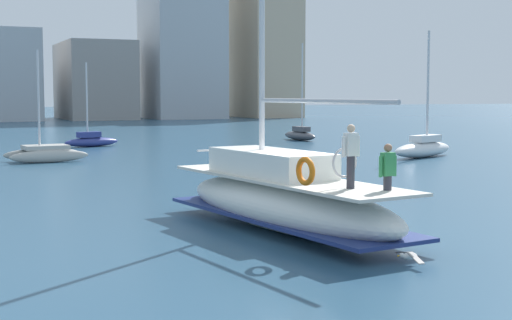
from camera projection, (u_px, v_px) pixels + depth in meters
name	position (u px, v px, depth m)	size (l,w,h in m)	color
ground_plane	(306.00, 231.00, 20.74)	(400.00, 400.00, 0.00)	#284C66
main_sailboat	(283.00, 198.00, 20.88)	(3.72, 9.84, 11.60)	white
moored_sloop_near	(423.00, 147.00, 44.73)	(5.73, 3.39, 7.50)	white
moored_sloop_far	(91.00, 140.00, 53.53)	(4.25, 2.04, 5.97)	navy
moored_catamaran	(300.00, 134.00, 60.96)	(1.35, 4.53, 7.81)	#4C4C51
moored_cutter_right	(46.00, 152.00, 41.94)	(4.52, 2.53, 6.19)	#B7B2A8
seagull	(409.00, 256.00, 16.65)	(0.48, 1.21, 0.18)	silver
waterfront_buildings	(2.00, 43.00, 105.77)	(86.46, 18.21, 27.44)	#C6AD8E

